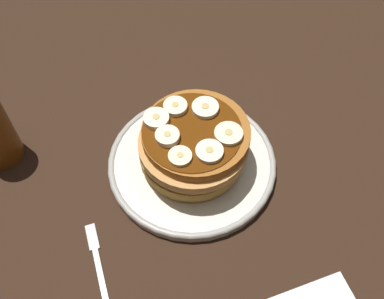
{
  "coord_description": "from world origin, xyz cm",
  "views": [
    {
      "loc": [
        31.15,
        -12.55,
        51.81
      ],
      "look_at": [
        0.0,
        0.0,
        3.99
      ],
      "focal_mm": 41.25,
      "sensor_mm": 36.0,
      "label": 1
    }
  ],
  "objects": [
    {
      "name": "pancake_stack",
      "position": [
        -0.12,
        0.07,
        4.77
      ],
      "size": [
        14.9,
        14.87,
        6.81
      ],
      "color": "#AE7B39",
      "rests_on": "plate"
    },
    {
      "name": "ground_plane",
      "position": [
        0.0,
        0.0,
        -1.5
      ],
      "size": [
        140.0,
        140.0,
        3.0
      ],
      "primitive_type": "cube",
      "color": "black"
    },
    {
      "name": "banana_slice_4",
      "position": [
        -0.17,
        -3.26,
        8.48
      ],
      "size": [
        3.05,
        3.05,
        1.08
      ],
      "color": "#FDE7C2",
      "rests_on": "pancake_stack"
    },
    {
      "name": "banana_slice_5",
      "position": [
        -3.17,
        -3.6,
        8.43
      ],
      "size": [
        3.31,
        3.31,
        0.98
      ],
      "color": "#F6EEC5",
      "rests_on": "pancake_stack"
    },
    {
      "name": "banana_slice_6",
      "position": [
        -4.2,
        -0.63,
        8.4
      ],
      "size": [
        3.15,
        3.15,
        0.92
      ],
      "color": "beige",
      "rests_on": "pancake_stack"
    },
    {
      "name": "banana_slice_1",
      "position": [
        -2.56,
        2.88,
        8.38
      ],
      "size": [
        3.52,
        3.52,
        0.88
      ],
      "color": "#EBE3C3",
      "rests_on": "pancake_stack"
    },
    {
      "name": "plate",
      "position": [
        0.0,
        0.0,
        0.86
      ],
      "size": [
        23.17,
        23.17,
        1.59
      ],
      "color": "silver",
      "rests_on": "ground_plane"
    },
    {
      "name": "banana_slice_0",
      "position": [
        3.24,
        -2.84,
        8.31
      ],
      "size": [
        2.89,
        2.89,
        0.74
      ],
      "color": "#F8ECB7",
      "rests_on": "pancake_stack"
    },
    {
      "name": "fork",
      "position": [
        9.17,
        -15.91,
        0.25
      ],
      "size": [
        13.04,
        1.81,
        0.5
      ],
      "color": "silver",
      "rests_on": "ground_plane"
    },
    {
      "name": "banana_slice_3",
      "position": [
        3.93,
        0.68,
        8.36
      ],
      "size": [
        3.4,
        3.4,
        0.84
      ],
      "color": "#F0E5C5",
      "rests_on": "pancake_stack"
    },
    {
      "name": "banana_slice_2",
      "position": [
        2.36,
        3.92,
        8.35
      ],
      "size": [
        3.57,
        3.57,
        0.82
      ],
      "color": "#FDEABE",
      "rests_on": "pancake_stack"
    }
  ]
}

